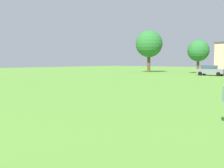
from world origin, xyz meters
The scene contains 4 objects.
ground_plane centered at (0.00, 30.00, 0.00)m, with size 160.00×160.00×0.00m, color #568C33.
parked_car_gray_0 centered at (-4.16, 43.70, 0.86)m, with size 4.30×2.02×1.68m.
tree_far_left centered at (-19.42, 49.17, 6.13)m, with size 5.83×5.83×9.08m.
tree_left centered at (-8.91, 50.38, 4.42)m, with size 4.20×4.20×6.54m.
Camera 1 is at (10.41, 1.03, 2.30)m, focal length 40.97 mm.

